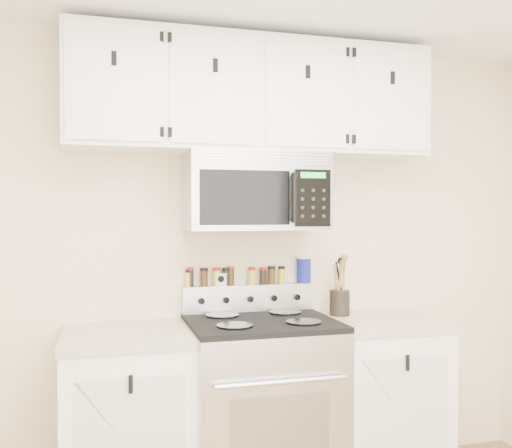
{
  "coord_description": "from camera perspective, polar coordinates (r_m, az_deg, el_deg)",
  "views": [
    {
      "loc": [
        -0.82,
        -1.45,
        1.51
      ],
      "look_at": [
        -0.02,
        1.45,
        1.45
      ],
      "focal_mm": 40.0,
      "sensor_mm": 36.0,
      "label": 1
    }
  ],
  "objects": [
    {
      "name": "spice_jar_2",
      "position": [
        3.23,
        -5.21,
        -5.29
      ],
      "size": [
        0.04,
        0.04,
        0.1
      ],
      "color": "#3C260E",
      "rests_on": "range"
    },
    {
      "name": "base_cabinet_left",
      "position": [
        3.08,
        -12.71,
        -18.82
      ],
      "size": [
        0.64,
        0.62,
        0.92
      ],
      "color": "white",
      "rests_on": "floor"
    },
    {
      "name": "spice_jar_1",
      "position": [
        3.21,
        -6.6,
        -5.28
      ],
      "size": [
        0.04,
        0.04,
        0.11
      ],
      "color": "black",
      "rests_on": "range"
    },
    {
      "name": "spice_jar_5",
      "position": [
        3.26,
        -2.54,
        -5.21
      ],
      "size": [
        0.04,
        0.04,
        0.11
      ],
      "color": "#38260D",
      "rests_on": "range"
    },
    {
      "name": "range",
      "position": [
        3.16,
        0.55,
        -17.82
      ],
      "size": [
        0.76,
        0.65,
        1.1
      ],
      "color": "#B7B7BA",
      "rests_on": "floor"
    },
    {
      "name": "spice_jar_6",
      "position": [
        3.29,
        -0.43,
        -5.2
      ],
      "size": [
        0.04,
        0.04,
        0.1
      ],
      "color": "gold",
      "rests_on": "range"
    },
    {
      "name": "utensil_crock",
      "position": [
        3.36,
        8.36,
        -7.59
      ],
      "size": [
        0.12,
        0.12,
        0.34
      ],
      "color": "black",
      "rests_on": "base_cabinet_right"
    },
    {
      "name": "microwave",
      "position": [
        3.12,
        -0.07,
        3.28
      ],
      "size": [
        0.76,
        0.44,
        0.42
      ],
      "color": "#9E9EA3",
      "rests_on": "back_wall"
    },
    {
      "name": "salt_canister",
      "position": [
        3.38,
        4.81,
        -4.57
      ],
      "size": [
        0.08,
        0.08,
        0.16
      ],
      "color": "navy",
      "rests_on": "range"
    },
    {
      "name": "spice_jar_0",
      "position": [
        3.21,
        -6.76,
        -5.39
      ],
      "size": [
        0.04,
        0.04,
        0.1
      ],
      "color": "gold",
      "rests_on": "range"
    },
    {
      "name": "spice_jar_9",
      "position": [
        3.34,
        2.58,
        -5.09
      ],
      "size": [
        0.04,
        0.04,
        0.1
      ],
      "color": "gold",
      "rests_on": "range"
    },
    {
      "name": "base_cabinet_right",
      "position": [
        3.43,
        12.1,
        -16.75
      ],
      "size": [
        0.64,
        0.62,
        0.92
      ],
      "color": "white",
      "rests_on": "floor"
    },
    {
      "name": "spice_jar_4",
      "position": [
        3.25,
        -3.0,
        -5.26
      ],
      "size": [
        0.05,
        0.05,
        0.1
      ],
      "color": "black",
      "rests_on": "range"
    },
    {
      "name": "back_wall",
      "position": [
        3.31,
        -0.95,
        -3.44
      ],
      "size": [
        3.5,
        0.01,
        2.5
      ],
      "primitive_type": "cube",
      "color": "beige",
      "rests_on": "floor"
    },
    {
      "name": "spice_jar_8",
      "position": [
        3.32,
        1.58,
        -5.11
      ],
      "size": [
        0.04,
        0.04,
        0.1
      ],
      "color": "#412B0F",
      "rests_on": "range"
    },
    {
      "name": "kitchen_timer",
      "position": [
        3.25,
        -3.62,
        -5.55
      ],
      "size": [
        0.07,
        0.06,
        0.07
      ],
      "primitive_type": "cube",
      "rotation": [
        0.0,
        0.0,
        0.11
      ],
      "color": "silver",
      "rests_on": "range"
    },
    {
      "name": "spice_jar_3",
      "position": [
        3.24,
        -3.95,
        -5.28
      ],
      "size": [
        0.04,
        0.04,
        0.1
      ],
      "color": "yellow",
      "rests_on": "range"
    },
    {
      "name": "upper_cabinets",
      "position": [
        3.2,
        -0.21,
        12.6
      ],
      "size": [
        2.0,
        0.35,
        0.62
      ],
      "color": "white",
      "rests_on": "back_wall"
    },
    {
      "name": "spice_jar_7",
      "position": [
        3.31,
        0.72,
        -5.19
      ],
      "size": [
        0.04,
        0.04,
        0.1
      ],
      "color": "black",
      "rests_on": "range"
    }
  ]
}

